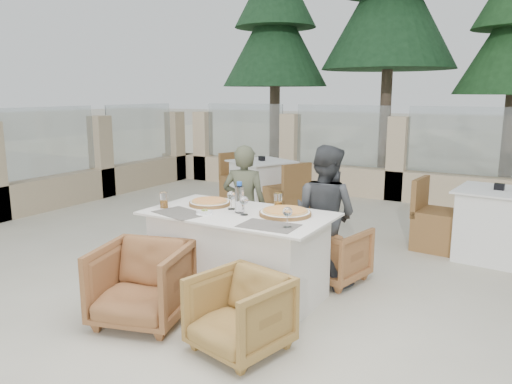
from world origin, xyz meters
The scene contains 26 objects.
ground centered at (0.00, 0.00, 0.00)m, with size 80.00×80.00×0.00m, color beige.
sand_patch centered at (0.00, 14.00, 0.01)m, with size 30.00×16.00×0.01m, color beige.
perimeter_wall_far centered at (0.00, 4.80, 0.80)m, with size 10.00×0.34×1.60m, color beige, non-canonical shape.
perimeter_wall_left centered at (-4.50, 1.50, 0.80)m, with size 0.34×7.00×1.60m, color tan, non-canonical shape.
pine_far_left centered at (-3.50, 7.00, 2.75)m, with size 2.42×2.42×5.50m, color #1C4122.
pine_mid_left centered at (-1.00, 7.50, 3.25)m, with size 2.86×2.86×6.50m, color #1B4122.
dining_table centered at (-0.12, -0.01, 0.39)m, with size 1.60×0.90×0.77m, color silver, non-canonical shape.
placemat_near_left centered at (-0.54, -0.28, 0.77)m, with size 0.45×0.30×0.00m, color #5F5A51.
placemat_near_right centered at (0.32, -0.26, 0.77)m, with size 0.45×0.30×0.00m, color #635C55.
pizza_left centered at (-0.50, 0.11, 0.79)m, with size 0.38×0.38×0.05m, color #DF5C1E.
pizza_right centered at (0.28, 0.11, 0.80)m, with size 0.44×0.44×0.06m, color orange.
water_bottle centered at (-0.11, 0.00, 0.91)m, with size 0.08×0.08×0.27m, color #9FBED1.
wine_glass_centre centered at (-0.24, 0.06, 0.86)m, with size 0.08×0.08×0.18m, color white, non-canonical shape.
wine_glass_near centered at (-0.03, -0.06, 0.86)m, with size 0.08×0.08×0.18m, color white, non-canonical shape.
wine_glass_corner centered at (0.47, -0.23, 0.86)m, with size 0.08×0.08×0.18m, color silver, non-canonical shape.
beer_glass_left centered at (-0.79, -0.19, 0.84)m, with size 0.07×0.07×0.14m, color #C7761C.
beer_glass_right centered at (0.12, 0.28, 0.84)m, with size 0.07×0.07×0.14m, color orange.
olive_dish centered at (-0.33, -0.21, 0.79)m, with size 0.11×0.11×0.04m, color white, non-canonical shape.
armchair_far_left centered at (-0.36, 0.77, 0.29)m, with size 0.62×0.64×0.58m, color olive.
armchair_far_right centered at (0.46, 0.78, 0.27)m, with size 0.58×0.59×0.54m, color #9B6438.
armchair_near_left centered at (-0.51, -0.81, 0.32)m, with size 0.67×0.69×0.63m, color brown.
armchair_near_right centered at (0.39, -0.81, 0.28)m, with size 0.59×0.61×0.55m, color olive.
diner_left centered at (-0.50, 0.71, 0.64)m, with size 0.47×0.31×1.28m, color #4C503A.
diner_right centered at (0.40, 0.69, 0.66)m, with size 0.64×0.50×1.32m, color #3B3D40.
bg_table_a centered at (-1.58, 2.98, 0.39)m, with size 1.64×0.82×0.77m, color silver, non-canonical shape.
bg_table_b centered at (1.75, 2.25, 0.39)m, with size 1.64×0.82×0.77m, color white, non-canonical shape.
Camera 1 is at (2.12, -3.56, 1.80)m, focal length 35.00 mm.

